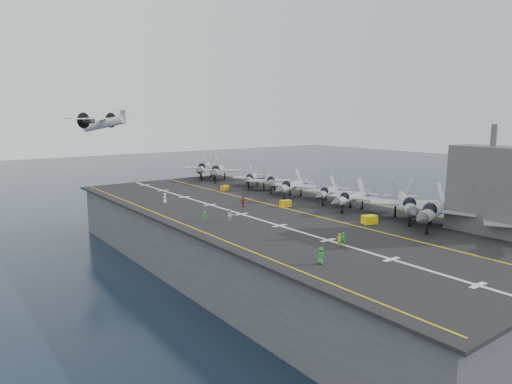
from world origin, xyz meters
TOP-DOWN VIEW (x-y plane):
  - ground at (0.00, 0.00)m, footprint 500.00×500.00m
  - hull at (0.00, 0.00)m, footprint 36.00×90.00m
  - flight_deck at (0.00, 0.00)m, footprint 38.00×92.00m
  - foul_line at (3.00, 0.00)m, footprint 0.35×90.00m
  - landing_centerline at (-6.00, 0.00)m, footprint 0.50×90.00m
  - deck_edge_port at (-17.00, 0.00)m, footprint 0.25×90.00m
  - deck_edge_stbd at (18.50, 0.00)m, footprint 0.25×90.00m
  - island_superstructure at (15.00, -30.00)m, footprint 5.00×10.00m
  - fighter_jet_1 at (11.53, -24.47)m, footprint 19.01×15.39m
  - fighter_jet_2 at (12.42, -18.60)m, footprint 19.39×19.12m
  - fighter_jet_3 at (11.48, -8.59)m, footprint 15.44×12.23m
  - fighter_jet_4 at (13.32, -1.14)m, footprint 15.18×13.24m
  - fighter_jet_5 at (11.46, 7.15)m, footprint 17.21×14.98m
  - fighter_jet_6 at (12.51, 15.92)m, footprint 15.61×16.89m
  - fighter_jet_7 at (12.88, 23.09)m, footprint 15.23×15.14m
  - fighter_jet_8 at (12.00, 36.16)m, footprint 19.01×19.60m
  - tow_cart_a at (5.71, -17.07)m, footprint 2.44×1.94m
  - tow_cart_b at (4.06, 0.61)m, footprint 2.23×1.80m
  - tow_cart_c at (4.98, 22.22)m, footprint 2.11×1.75m
  - crew_0 at (-13.68, -26.39)m, footprint 0.86×1.21m
  - crew_1 at (-6.79, -22.67)m, footprint 1.16×1.13m
  - crew_2 at (-10.49, -3.57)m, footprint 1.43×1.23m
  - crew_3 at (-13.46, -0.86)m, footprint 1.07×0.84m
  - crew_4 at (-2.30, 4.78)m, footprint 1.29×0.98m
  - crew_5 at (-11.98, 16.32)m, footprint 1.35×1.38m
  - crew_6 at (-6.33, -22.93)m, footprint 1.21×1.22m
  - transport_plane at (-10.08, 53.91)m, footprint 25.52×22.13m
  - fighter_jet_9 at (12.00, 43.00)m, footprint 19.01×19.60m

SIDE VIEW (x-z plane):
  - ground at x=0.00m, z-range 0.00..0.00m
  - hull at x=0.00m, z-range 0.00..10.00m
  - flight_deck at x=0.00m, z-range 10.00..10.40m
  - foul_line at x=3.00m, z-range 10.41..10.43m
  - landing_centerline at x=-6.00m, z-range 10.41..10.43m
  - deck_edge_port at x=-17.00m, z-range 10.41..10.43m
  - deck_edge_stbd at x=18.50m, z-range 10.41..10.43m
  - tow_cart_c at x=4.98m, z-range 10.40..11.49m
  - tow_cart_b at x=4.06m, z-range 10.40..11.56m
  - tow_cart_a at x=5.71m, z-range 10.40..11.68m
  - crew_3 at x=-13.46m, z-range 10.40..11.99m
  - crew_1 at x=-6.79m, z-range 10.40..12.02m
  - crew_6 at x=-6.33m, z-range 10.40..12.12m
  - crew_5 at x=-11.98m, z-range 10.40..12.33m
  - crew_0 at x=-13.68m, z-range 10.40..12.33m
  - crew_4 at x=-2.30m, z-range 10.40..12.35m
  - crew_2 at x=-10.49m, z-range 10.40..12.40m
  - fighter_jet_4 at x=13.32m, z-range 10.40..14.82m
  - fighter_jet_7 at x=12.88m, z-range 10.40..14.88m
  - fighter_jet_3 at x=11.48m, z-range 10.40..15.11m
  - fighter_jet_6 at x=12.51m, z-range 10.40..15.28m
  - fighter_jet_5 at x=11.46m, z-range 10.40..15.42m
  - fighter_jet_2 at x=12.42m, z-range 10.40..16.08m
  - fighter_jet_8 at x=12.00m, z-range 10.40..16.10m
  - fighter_jet_9 at x=12.00m, z-range 10.40..16.10m
  - fighter_jet_1 at x=11.53m, z-range 10.40..16.13m
  - island_superstructure at x=15.00m, z-range 10.40..25.40m
  - transport_plane at x=-10.08m, z-range 22.06..27.12m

